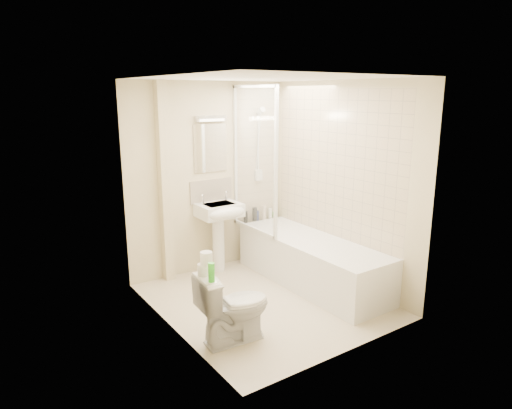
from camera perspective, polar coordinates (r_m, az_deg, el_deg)
floor at (r=5.20m, az=1.12°, el=-11.93°), size 2.50×2.50×0.00m
wall_back at (r=5.84m, az=-5.98°, el=3.31°), size 2.20×0.02×2.40m
wall_left at (r=4.27m, az=-10.90°, el=-0.76°), size 0.02×2.50×2.40m
wall_right at (r=5.50m, az=10.55°, el=2.50°), size 0.02×2.50×2.40m
ceiling at (r=4.69m, az=1.26°, el=15.56°), size 2.20×2.50×0.02m
tile_back at (r=6.18m, az=0.16°, el=6.07°), size 0.70×0.01×1.75m
tile_right at (r=5.51m, az=9.94°, el=4.92°), size 0.01×2.10×1.75m
pipe_boxing at (r=5.52m, az=-11.34°, el=2.51°), size 0.12×0.12×2.40m
splashback at (r=5.88m, az=-5.61°, el=1.70°), size 0.60×0.02×0.30m
mirror at (r=5.79m, az=-5.73°, el=7.02°), size 0.46×0.01×0.60m
strip_light at (r=5.74m, az=-5.71°, el=10.67°), size 0.42×0.07×0.07m
bathtub at (r=5.58m, az=6.94°, el=-6.96°), size 0.70×2.10×0.55m
shower_screen at (r=5.62m, az=-0.23°, el=5.56°), size 0.04×0.92×1.80m
shower_fixture at (r=6.13m, az=0.39°, el=7.14°), size 0.10×0.16×0.99m
pedestal_sink at (r=5.76m, az=-4.45°, el=-1.71°), size 0.53×0.49×1.02m
bottle_black_a at (r=6.15m, az=-1.30°, el=-1.57°), size 0.05×0.05×0.16m
bottle_black_b at (r=6.22m, az=-0.16°, el=-1.22°), size 0.07×0.07×0.19m
bottle_blue at (r=6.25m, az=0.13°, el=-1.40°), size 0.05×0.05×0.14m
bottle_cream at (r=6.31m, az=1.02°, el=-1.02°), size 0.05×0.05×0.19m
bottle_white_b at (r=6.37m, az=1.79°, el=-1.08°), size 0.05×0.05×0.14m
bottle_green at (r=6.43m, az=2.36°, el=-1.25°), size 0.06×0.06×0.08m
toilet at (r=4.30m, az=-2.78°, el=-12.59°), size 0.49×0.74×0.69m
toilet_roll_lower at (r=4.08m, az=-6.59°, el=-8.10°), size 0.11×0.11×0.10m
toilet_roll_upper at (r=4.05m, az=-6.22°, el=-6.65°), size 0.11×0.11×0.11m
green_bottle at (r=3.93m, az=-5.60°, el=-8.44°), size 0.06×0.06×0.17m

